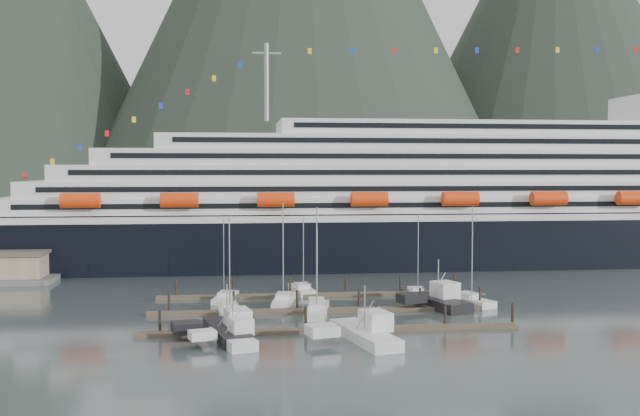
{
  "coord_description": "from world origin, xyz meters",
  "views": [
    {
      "loc": [
        -16.82,
        -101.54,
        20.34
      ],
      "look_at": [
        -2.63,
        22.0,
        13.82
      ],
      "focal_mm": 42.0,
      "sensor_mm": 36.0,
      "label": 1
    }
  ],
  "objects_px": {
    "sailboat_h": "(467,301)",
    "sailboat_e": "(225,298)",
    "trawler_b": "(232,337)",
    "sailboat_f": "(302,290)",
    "trawler_a": "(226,330)",
    "trawler_c": "(363,333)",
    "sailboat_b": "(284,301)",
    "sailboat_c": "(317,305)",
    "trawler_e": "(437,301)",
    "sailboat_g": "(417,293)",
    "cruise_ship": "(453,207)",
    "sailboat_a": "(229,312)",
    "sailboat_d": "(317,311)"
  },
  "relations": [
    {
      "from": "sailboat_g",
      "to": "trawler_b",
      "type": "distance_m",
      "value": 41.84
    },
    {
      "from": "sailboat_g",
      "to": "trawler_e",
      "type": "xyz_separation_m",
      "value": [
        0.48,
        -10.25,
        0.57
      ]
    },
    {
      "from": "sailboat_h",
      "to": "trawler_e",
      "type": "relative_size",
      "value": 1.21
    },
    {
      "from": "sailboat_f",
      "to": "trawler_a",
      "type": "bearing_deg",
      "value": 150.26
    },
    {
      "from": "sailboat_b",
      "to": "sailboat_c",
      "type": "distance_m",
      "value": 5.73
    },
    {
      "from": "sailboat_b",
      "to": "sailboat_c",
      "type": "xyz_separation_m",
      "value": [
        4.64,
        -3.37,
        -0.04
      ]
    },
    {
      "from": "sailboat_g",
      "to": "trawler_a",
      "type": "relative_size",
      "value": 1.02
    },
    {
      "from": "trawler_a",
      "to": "trawler_c",
      "type": "height_order",
      "value": "trawler_c"
    },
    {
      "from": "sailboat_e",
      "to": "trawler_c",
      "type": "bearing_deg",
      "value": -138.48
    },
    {
      "from": "trawler_c",
      "to": "sailboat_e",
      "type": "bearing_deg",
      "value": 16.37
    },
    {
      "from": "trawler_c",
      "to": "trawler_e",
      "type": "relative_size",
      "value": 1.15
    },
    {
      "from": "trawler_b",
      "to": "sailboat_h",
      "type": "bearing_deg",
      "value": -75.05
    },
    {
      "from": "sailboat_g",
      "to": "sailboat_b",
      "type": "bearing_deg",
      "value": 109.73
    },
    {
      "from": "sailboat_h",
      "to": "trawler_e",
      "type": "bearing_deg",
      "value": 91.49
    },
    {
      "from": "trawler_e",
      "to": "sailboat_d",
      "type": "bearing_deg",
      "value": 79.66
    },
    {
      "from": "sailboat_f",
      "to": "trawler_a",
      "type": "distance_m",
      "value": 33.37
    },
    {
      "from": "sailboat_b",
      "to": "trawler_e",
      "type": "height_order",
      "value": "sailboat_b"
    },
    {
      "from": "sailboat_c",
      "to": "sailboat_h",
      "type": "height_order",
      "value": "sailboat_h"
    },
    {
      "from": "sailboat_f",
      "to": "trawler_e",
      "type": "height_order",
      "value": "sailboat_f"
    },
    {
      "from": "sailboat_f",
      "to": "cruise_ship",
      "type": "bearing_deg",
      "value": -54.05
    },
    {
      "from": "cruise_ship",
      "to": "sailboat_e",
      "type": "bearing_deg",
      "value": -139.6
    },
    {
      "from": "sailboat_g",
      "to": "trawler_b",
      "type": "bearing_deg",
      "value": 141.9
    },
    {
      "from": "sailboat_h",
      "to": "trawler_b",
      "type": "height_order",
      "value": "sailboat_h"
    },
    {
      "from": "sailboat_b",
      "to": "sailboat_d",
      "type": "xyz_separation_m",
      "value": [
        4.17,
        -7.82,
        -0.01
      ]
    },
    {
      "from": "sailboat_d",
      "to": "trawler_a",
      "type": "distance_m",
      "value": 18.27
    },
    {
      "from": "sailboat_a",
      "to": "trawler_b",
      "type": "height_order",
      "value": "sailboat_a"
    },
    {
      "from": "sailboat_g",
      "to": "sailboat_h",
      "type": "distance_m",
      "value": 9.74
    },
    {
      "from": "sailboat_a",
      "to": "sailboat_e",
      "type": "bearing_deg",
      "value": -3.25
    },
    {
      "from": "sailboat_b",
      "to": "trawler_a",
      "type": "height_order",
      "value": "sailboat_b"
    },
    {
      "from": "cruise_ship",
      "to": "sailboat_e",
      "type": "height_order",
      "value": "cruise_ship"
    },
    {
      "from": "sailboat_e",
      "to": "sailboat_f",
      "type": "xyz_separation_m",
      "value": [
        12.44,
        5.87,
        0.01
      ]
    },
    {
      "from": "trawler_c",
      "to": "sailboat_c",
      "type": "bearing_deg",
      "value": -5.06
    },
    {
      "from": "sailboat_c",
      "to": "sailboat_e",
      "type": "distance_m",
      "value": 15.39
    },
    {
      "from": "sailboat_c",
      "to": "sailboat_f",
      "type": "bearing_deg",
      "value": 9.16
    },
    {
      "from": "sailboat_h",
      "to": "sailboat_e",
      "type": "bearing_deg",
      "value": 56.21
    },
    {
      "from": "sailboat_a",
      "to": "trawler_e",
      "type": "distance_m",
      "value": 30.41
    },
    {
      "from": "sailboat_b",
      "to": "sailboat_d",
      "type": "height_order",
      "value": "sailboat_b"
    },
    {
      "from": "sailboat_b",
      "to": "trawler_c",
      "type": "distance_m",
      "value": 25.89
    },
    {
      "from": "sailboat_c",
      "to": "sailboat_d",
      "type": "xyz_separation_m",
      "value": [
        -0.46,
        -4.45,
        0.03
      ]
    },
    {
      "from": "sailboat_b",
      "to": "trawler_a",
      "type": "distance_m",
      "value": 22.69
    },
    {
      "from": "sailboat_g",
      "to": "trawler_c",
      "type": "height_order",
      "value": "sailboat_g"
    },
    {
      "from": "sailboat_a",
      "to": "sailboat_h",
      "type": "height_order",
      "value": "sailboat_h"
    },
    {
      "from": "sailboat_b",
      "to": "sailboat_f",
      "type": "height_order",
      "value": "sailboat_b"
    },
    {
      "from": "sailboat_h",
      "to": "trawler_b",
      "type": "bearing_deg",
      "value": 98.95
    },
    {
      "from": "sailboat_f",
      "to": "sailboat_g",
      "type": "distance_m",
      "value": 18.72
    },
    {
      "from": "cruise_ship",
      "to": "sailboat_h",
      "type": "xyz_separation_m",
      "value": [
        -12.02,
        -48.02,
        -11.59
      ]
    },
    {
      "from": "sailboat_h",
      "to": "trawler_b",
      "type": "relative_size",
      "value": 1.52
    },
    {
      "from": "trawler_a",
      "to": "trawler_b",
      "type": "relative_size",
      "value": 1.33
    },
    {
      "from": "sailboat_a",
      "to": "trawler_c",
      "type": "bearing_deg",
      "value": -143.65
    },
    {
      "from": "sailboat_f",
      "to": "sailboat_h",
      "type": "distance_m",
      "value": 27.05
    }
  ]
}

